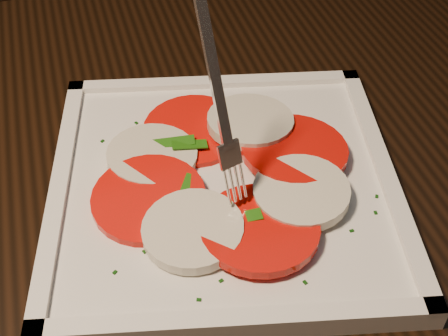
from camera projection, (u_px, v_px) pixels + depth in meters
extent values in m
cube|color=black|center=(147.00, 214.00, 0.57)|extent=(1.26, 0.90, 0.04)
cylinder|color=black|center=(414.00, 160.00, 1.17)|extent=(0.06, 0.06, 0.71)
cube|color=black|center=(93.00, 42.00, 1.29)|extent=(0.47, 0.47, 0.04)
cylinder|color=black|center=(56.00, 208.00, 1.28)|extent=(0.04, 0.04, 0.41)
cylinder|color=black|center=(211.00, 153.00, 1.41)|extent=(0.04, 0.04, 0.41)
cylinder|color=black|center=(12.00, 112.00, 1.51)|extent=(0.04, 0.04, 0.41)
cylinder|color=black|center=(148.00, 72.00, 1.64)|extent=(0.04, 0.04, 0.41)
cube|color=white|center=(224.00, 186.00, 0.55)|extent=(0.38, 0.38, 0.01)
cylinder|color=red|center=(194.00, 130.00, 0.59)|extent=(0.10, 0.10, 0.01)
cylinder|color=beige|center=(152.00, 156.00, 0.56)|extent=(0.08, 0.08, 0.01)
cylinder|color=red|center=(149.00, 199.00, 0.52)|extent=(0.10, 0.10, 0.02)
cylinder|color=beige|center=(193.00, 230.00, 0.49)|extent=(0.08, 0.08, 0.01)
cylinder|color=red|center=(260.00, 228.00, 0.50)|extent=(0.10, 0.10, 0.01)
cylinder|color=beige|center=(301.00, 192.00, 0.52)|extent=(0.08, 0.08, 0.01)
cylinder|color=red|center=(294.00, 149.00, 0.56)|extent=(0.10, 0.10, 0.01)
cylinder|color=beige|center=(250.00, 122.00, 0.59)|extent=(0.08, 0.08, 0.02)
cube|color=#226010|center=(233.00, 220.00, 0.50)|extent=(0.05, 0.02, 0.01)
cube|color=#226010|center=(250.00, 138.00, 0.57)|extent=(0.03, 0.04, 0.00)
cube|color=#226010|center=(173.00, 142.00, 0.57)|extent=(0.04, 0.02, 0.00)
cube|color=#226010|center=(237.00, 225.00, 0.50)|extent=(0.03, 0.03, 0.00)
cube|color=#226010|center=(205.00, 225.00, 0.50)|extent=(0.03, 0.03, 0.00)
cube|color=#226010|center=(190.00, 144.00, 0.57)|extent=(0.03, 0.02, 0.00)
cube|color=#226010|center=(188.00, 190.00, 0.52)|extent=(0.03, 0.04, 0.00)
cube|color=#0D3A0A|center=(102.00, 141.00, 0.58)|extent=(0.00, 0.00, 0.00)
cube|color=#0D3A0A|center=(376.00, 213.00, 0.52)|extent=(0.00, 0.00, 0.00)
cube|color=#0D3A0A|center=(305.00, 282.00, 0.47)|extent=(0.00, 0.00, 0.00)
cube|color=#0D3A0A|center=(314.00, 136.00, 0.59)|extent=(0.00, 0.00, 0.00)
cube|color=#0D3A0A|center=(323.00, 142.00, 0.58)|extent=(0.00, 0.00, 0.00)
cube|color=#0D3A0A|center=(320.00, 231.00, 0.50)|extent=(0.00, 0.00, 0.00)
cube|color=#0D3A0A|center=(202.00, 270.00, 0.48)|extent=(0.00, 0.00, 0.00)
cube|color=#0D3A0A|center=(118.00, 158.00, 0.57)|extent=(0.00, 0.00, 0.00)
cube|color=#0D3A0A|center=(111.00, 216.00, 0.52)|extent=(0.00, 0.00, 0.00)
cube|color=#0D3A0A|center=(281.00, 118.00, 0.61)|extent=(0.00, 0.00, 0.00)
cube|color=#0D3A0A|center=(248.00, 96.00, 0.64)|extent=(0.00, 0.00, 0.00)
cube|color=#0D3A0A|center=(322.00, 147.00, 0.58)|extent=(0.00, 0.00, 0.00)
cube|color=#0D3A0A|center=(352.00, 231.00, 0.50)|extent=(0.00, 0.00, 0.00)
cube|color=#0D3A0A|center=(136.00, 123.00, 0.60)|extent=(0.00, 0.00, 0.00)
cube|color=#0D3A0A|center=(377.00, 196.00, 0.53)|extent=(0.00, 0.00, 0.00)
cube|color=#0D3A0A|center=(221.00, 281.00, 0.47)|extent=(0.00, 0.00, 0.00)
cube|color=#0D3A0A|center=(144.00, 132.00, 0.59)|extent=(0.00, 0.00, 0.00)
cube|color=#0D3A0A|center=(144.00, 252.00, 0.49)|extent=(0.00, 0.00, 0.00)
cube|color=#0D3A0A|center=(127.00, 152.00, 0.57)|extent=(0.00, 0.00, 0.00)
cube|color=#0D3A0A|center=(199.00, 300.00, 0.46)|extent=(0.00, 0.00, 0.00)
cube|color=#0D3A0A|center=(167.00, 115.00, 0.61)|extent=(0.00, 0.00, 0.00)
cube|color=#0D3A0A|center=(115.00, 272.00, 0.47)|extent=(0.00, 0.00, 0.00)
cube|color=#0D3A0A|center=(122.00, 149.00, 0.58)|extent=(0.00, 0.00, 0.00)
cube|color=#0D3A0A|center=(149.00, 130.00, 0.60)|extent=(0.00, 0.00, 0.00)
cube|color=#0D3A0A|center=(231.00, 111.00, 0.62)|extent=(0.00, 0.00, 0.00)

